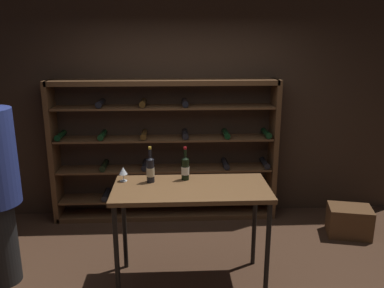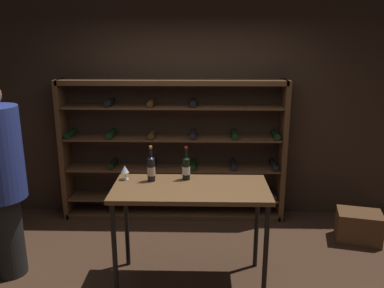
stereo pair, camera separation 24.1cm
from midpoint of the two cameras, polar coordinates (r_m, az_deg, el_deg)
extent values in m
cube|color=#3D2B1E|center=(4.99, -2.15, 6.05)|extent=(5.82, 0.10, 2.93)
cube|color=brown|center=(5.16, -20.74, -1.19)|extent=(0.06, 0.32, 1.78)
cube|color=brown|center=(5.04, 10.41, -0.82)|extent=(0.06, 0.32, 1.78)
cube|color=brown|center=(4.75, -5.62, 8.95)|extent=(2.74, 0.32, 0.06)
cube|color=brown|center=(5.22, -5.13, -10.13)|extent=(2.74, 0.32, 0.06)
cube|color=brown|center=(5.12, -5.19, -7.78)|extent=(2.66, 0.32, 0.02)
cylinder|color=black|center=(5.19, -13.71, -7.19)|extent=(0.08, 0.30, 0.08)
cylinder|color=black|center=(5.12, -8.07, -7.22)|extent=(0.08, 0.30, 0.08)
cylinder|color=black|center=(5.20, 9.02, -6.89)|extent=(0.08, 0.30, 0.08)
cube|color=brown|center=(4.98, -5.30, -3.61)|extent=(2.66, 0.32, 0.02)
cylinder|color=black|center=(5.06, -13.98, -3.06)|extent=(0.08, 0.30, 0.08)
cylinder|color=black|center=(4.98, -8.24, -3.03)|extent=(0.08, 0.30, 0.08)
cylinder|color=black|center=(4.96, -2.38, -2.97)|extent=(0.08, 0.30, 0.08)
cylinder|color=black|center=(4.99, 3.48, -2.88)|extent=(0.08, 0.30, 0.08)
cylinder|color=black|center=(5.07, 9.21, -2.76)|extent=(0.08, 0.30, 0.08)
cube|color=brown|center=(4.87, -5.41, 0.78)|extent=(2.66, 0.32, 0.02)
cylinder|color=black|center=(5.08, -19.90, 1.17)|extent=(0.08, 0.30, 0.08)
cylinder|color=black|center=(4.95, -14.27, 1.27)|extent=(0.08, 0.30, 0.08)
cylinder|color=#4C3314|center=(4.88, -8.41, 1.37)|extent=(0.08, 0.30, 0.08)
cylinder|color=black|center=(4.85, -2.43, 1.45)|extent=(0.08, 0.30, 0.08)
cylinder|color=black|center=(4.88, 3.55, 1.52)|extent=(0.08, 0.30, 0.08)
cylinder|color=black|center=(4.96, 9.40, 1.57)|extent=(0.08, 0.30, 0.08)
cube|color=brown|center=(4.79, -5.53, 5.35)|extent=(2.66, 0.32, 0.02)
cylinder|color=black|center=(4.88, -14.57, 5.77)|extent=(0.08, 0.30, 0.08)
cylinder|color=#4C3314|center=(4.80, -8.59, 5.94)|extent=(0.08, 0.30, 0.08)
cylinder|color=black|center=(4.77, -2.48, 6.05)|extent=(0.08, 0.30, 0.08)
cube|color=brown|center=(3.53, -2.09, -6.59)|extent=(1.40, 0.66, 0.04)
cylinder|color=black|center=(3.54, -12.92, -15.61)|extent=(0.04, 0.04, 0.93)
cylinder|color=black|center=(3.56, 8.97, -15.28)|extent=(0.04, 0.04, 0.93)
cylinder|color=black|center=(4.03, -11.55, -11.55)|extent=(0.04, 0.04, 0.93)
cylinder|color=black|center=(4.04, 7.36, -11.28)|extent=(0.04, 0.04, 0.93)
cylinder|color=black|center=(4.23, -27.58, -12.67)|extent=(0.30, 0.30, 0.80)
cube|color=brown|center=(4.99, 20.62, -10.50)|extent=(0.54, 0.44, 0.35)
cylinder|color=black|center=(3.63, -7.97, -3.90)|extent=(0.07, 0.07, 0.22)
cone|color=black|center=(3.59, -8.05, -2.08)|extent=(0.07, 0.07, 0.03)
cylinder|color=black|center=(3.58, -8.07, -1.32)|extent=(0.03, 0.03, 0.07)
cylinder|color=#B7932D|center=(3.57, -8.10, -0.60)|extent=(0.03, 0.03, 0.02)
cylinder|color=#C6B28C|center=(3.63, -7.97, -4.06)|extent=(0.08, 0.08, 0.08)
cylinder|color=black|center=(3.66, -2.88, -3.73)|extent=(0.07, 0.07, 0.20)
cone|color=black|center=(3.63, -2.90, -2.05)|extent=(0.07, 0.07, 0.03)
cylinder|color=black|center=(3.61, -2.91, -1.32)|extent=(0.03, 0.03, 0.07)
cylinder|color=maroon|center=(3.60, -2.92, -0.61)|extent=(0.03, 0.03, 0.02)
cylinder|color=silver|center=(3.67, -2.88, -3.88)|extent=(0.08, 0.08, 0.08)
cylinder|color=silver|center=(3.73, -11.76, -5.30)|extent=(0.07, 0.07, 0.00)
cylinder|color=silver|center=(3.72, -11.79, -4.81)|extent=(0.01, 0.01, 0.06)
cone|color=silver|center=(3.70, -11.84, -3.86)|extent=(0.08, 0.08, 0.07)
cylinder|color=#590A14|center=(3.70, -11.83, -4.08)|extent=(0.04, 0.04, 0.02)
camera|label=1|loc=(0.12, -91.99, -0.54)|focal=36.62mm
camera|label=2|loc=(0.12, 88.01, 0.54)|focal=36.62mm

